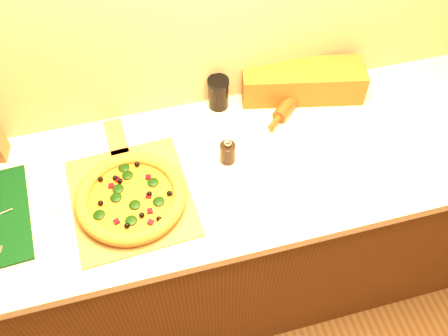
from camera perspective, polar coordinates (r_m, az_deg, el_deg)
cabinet at (r=2.10m, az=0.74°, el=-7.48°), size 2.80×0.65×0.86m
countertop at (r=1.73m, az=0.89°, el=-0.05°), size 2.84×0.68×0.04m
pizza_peel at (r=1.67m, az=-10.65°, el=-2.86°), size 0.40×0.58×0.01m
pizza at (r=1.62m, az=-10.57°, el=-3.35°), size 0.36×0.36×0.05m
bottle_cap at (r=1.58m, az=-11.21°, el=-7.91°), size 0.03×0.03×0.01m
pepper_grinder at (r=1.69m, az=0.42°, el=1.84°), size 0.05×0.05×0.10m
rolling_pin at (r=1.92m, az=8.13°, el=8.23°), size 0.30×0.29×0.05m
bread_bag at (r=1.92m, az=8.94°, el=9.72°), size 0.48×0.24×0.13m
dark_jar at (r=1.85m, az=-0.65°, el=8.56°), size 0.08×0.08×0.13m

